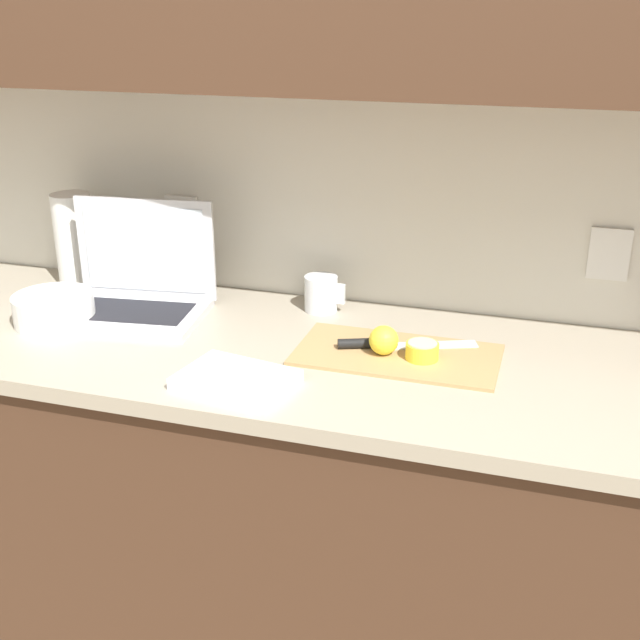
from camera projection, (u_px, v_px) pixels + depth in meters
name	position (u px, v px, depth m)	size (l,w,h in m)	color
wall_back	(302.00, 20.00, 1.76)	(5.20, 0.38, 2.60)	silver
counter_unit	(265.00, 506.00, 1.95)	(2.48, 0.65, 0.89)	#472D1E
laptop	(137.00, 288.00, 1.95)	(0.38, 0.30, 0.27)	silver
cutting_board	(397.00, 355.00, 1.73)	(0.44, 0.23, 0.01)	tan
knife	(383.00, 344.00, 1.75)	(0.30, 0.14, 0.02)	silver
lemon_half_cut	(422.00, 351.00, 1.69)	(0.07, 0.07, 0.04)	yellow
lemon_whole_beside	(384.00, 340.00, 1.71)	(0.06, 0.06, 0.06)	yellow
measuring_cup	(321.00, 293.00, 1.96)	(0.10, 0.08, 0.09)	silver
bowl_white	(54.00, 309.00, 1.89)	(0.19, 0.19, 0.07)	white
paper_towel_roll	(75.00, 240.00, 2.12)	(0.10, 0.10, 0.25)	white
dish_towel	(236.00, 380.00, 1.59)	(0.22, 0.16, 0.02)	white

